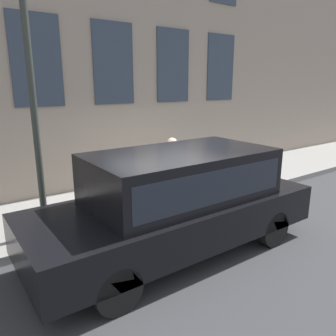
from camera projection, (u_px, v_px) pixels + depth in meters
ground_plane at (173, 218)px, 7.31m from camera, size 80.00×80.00×0.00m
sidewalk at (142, 198)px, 8.34m from camera, size 2.67×60.00×0.16m
fire_hydrant at (164, 187)px, 7.68m from camera, size 0.28×0.41×0.78m
person at (172, 162)px, 7.92m from camera, size 0.36×0.24×1.50m
parked_truck_black_near at (178, 196)px, 5.65m from camera, size 1.96×5.10×1.80m
street_lamp at (27, 41)px, 5.34m from camera, size 0.36×0.36×5.51m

